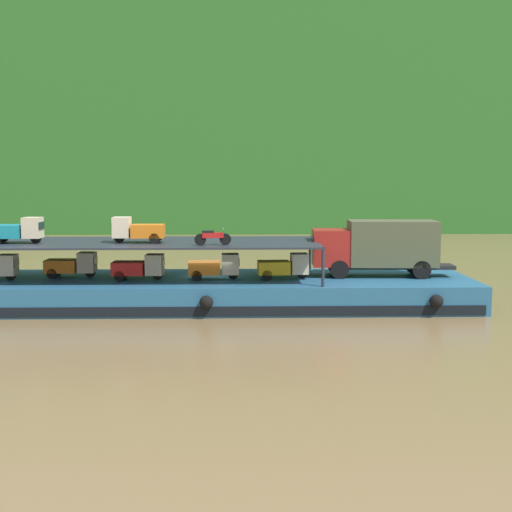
% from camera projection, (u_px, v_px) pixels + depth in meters
% --- Properties ---
extents(ground_plane, '(400.00, 400.00, 0.00)m').
position_uv_depth(ground_plane, '(210.00, 305.00, 37.88)').
color(ground_plane, brown).
extents(hillside_far_bank, '(132.44, 40.76, 29.48)m').
position_uv_depth(hillside_far_bank, '(226.00, 108.00, 98.88)').
color(hillside_far_bank, '#286023').
rests_on(hillside_far_bank, ground).
extents(cargo_barge, '(28.67, 7.76, 1.50)m').
position_uv_depth(cargo_barge, '(209.00, 291.00, 37.77)').
color(cargo_barge, '#23567A').
rests_on(cargo_barge, ground).
extents(covered_lorry, '(7.93, 2.58, 3.10)m').
position_uv_depth(covered_lorry, '(378.00, 246.00, 38.17)').
color(covered_lorry, maroon).
rests_on(covered_lorry, cargo_barge).
extents(cargo_rack, '(19.47, 6.41, 2.00)m').
position_uv_depth(cargo_rack, '(139.00, 243.00, 37.37)').
color(cargo_rack, '#232833').
rests_on(cargo_rack, cargo_barge).
extents(mini_truck_lower_aft, '(2.76, 1.24, 1.38)m').
position_uv_depth(mini_truck_lower_aft, '(72.00, 265.00, 37.86)').
color(mini_truck_lower_aft, orange).
rests_on(mini_truck_lower_aft, cargo_barge).
extents(mini_truck_lower_mid, '(2.79, 1.28, 1.38)m').
position_uv_depth(mini_truck_lower_mid, '(139.00, 267.00, 36.96)').
color(mini_truck_lower_mid, red).
rests_on(mini_truck_lower_mid, cargo_barge).
extents(mini_truck_lower_fore, '(2.77, 1.26, 1.38)m').
position_uv_depth(mini_truck_lower_fore, '(215.00, 267.00, 37.12)').
color(mini_truck_lower_fore, orange).
rests_on(mini_truck_lower_fore, cargo_barge).
extents(mini_truck_lower_bow, '(2.79, 1.29, 1.38)m').
position_uv_depth(mini_truck_lower_bow, '(284.00, 266.00, 37.26)').
color(mini_truck_lower_bow, gold).
rests_on(mini_truck_lower_bow, cargo_barge).
extents(mini_truck_upper_stern, '(2.78, 1.27, 1.38)m').
position_uv_depth(mini_truck_upper_stern, '(17.00, 230.00, 36.50)').
color(mini_truck_upper_stern, teal).
rests_on(mini_truck_upper_stern, cargo_rack).
extents(mini_truck_upper_mid, '(2.75, 1.22, 1.38)m').
position_uv_depth(mini_truck_upper_mid, '(138.00, 230.00, 36.74)').
color(mini_truck_upper_mid, orange).
rests_on(mini_truck_upper_mid, cargo_rack).
extents(motorcycle_upper_port, '(1.90, 0.55, 0.87)m').
position_uv_depth(motorcycle_upper_port, '(212.00, 237.00, 35.50)').
color(motorcycle_upper_port, black).
rests_on(motorcycle_upper_port, cargo_rack).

